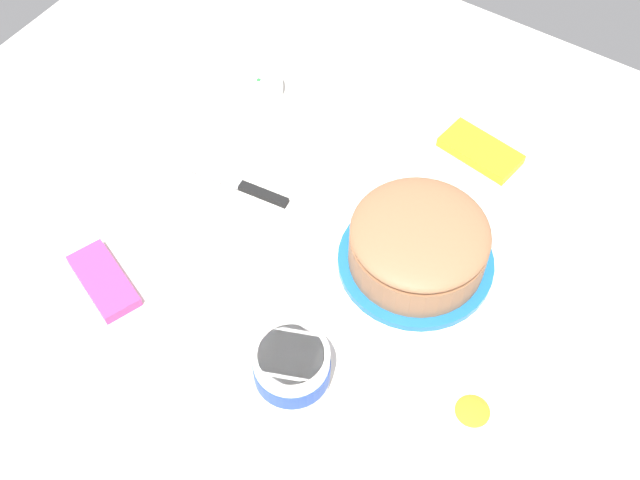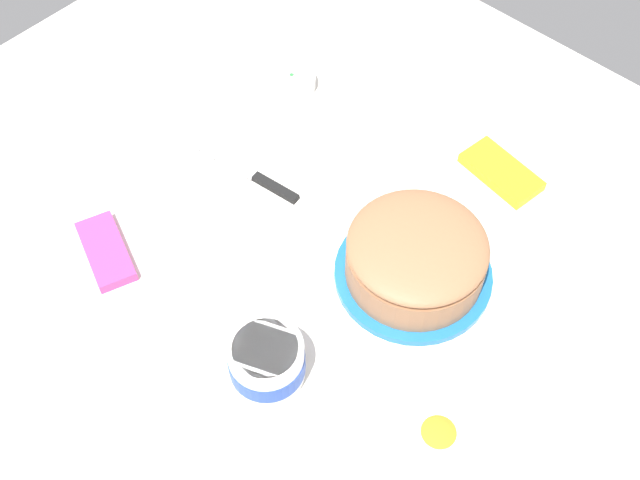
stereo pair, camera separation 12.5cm
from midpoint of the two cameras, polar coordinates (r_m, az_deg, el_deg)
name	(u,v)px [view 2 (the right image)]	position (r m, az deg, el deg)	size (l,w,h in m)	color
ground_plane	(272,239)	(1.37, -0.91, -0.10)	(1.54, 1.54, 0.00)	silver
frosted_cake	(416,259)	(1.30, 9.63, -1.57)	(0.27, 0.27, 0.11)	#1E6BB2
frosting_tub	(267,360)	(1.20, -0.89, -8.89)	(0.12, 0.12, 0.09)	white
spreading_knife	(255,176)	(1.45, -2.29, 4.49)	(0.24, 0.05, 0.01)	silver
sprinkle_bowl_green	(292,80)	(1.60, 0.21, 11.32)	(0.09, 0.09, 0.03)	white
sprinkle_bowl_orange	(438,435)	(1.21, 11.50, -13.86)	(0.09, 0.09, 0.04)	white
candy_box_lower	(106,251)	(1.38, -12.72, -0.97)	(0.15, 0.06, 0.02)	#E53D8E
candy_box_upper	(501,172)	(1.50, 15.27, 4.61)	(0.15, 0.07, 0.02)	yellow
paper_napkin	(385,140)	(1.52, 7.06, 7.04)	(0.15, 0.15, 0.01)	white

